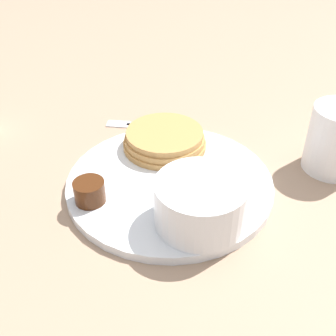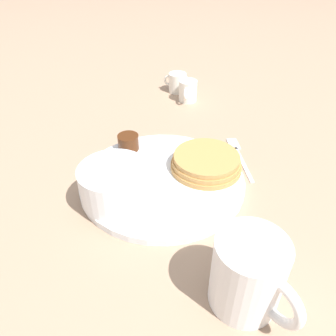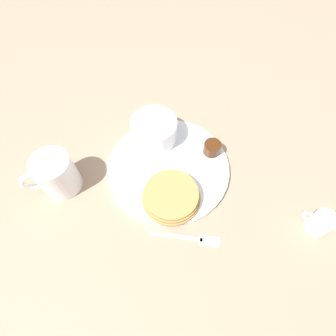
{
  "view_description": "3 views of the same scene",
  "coord_description": "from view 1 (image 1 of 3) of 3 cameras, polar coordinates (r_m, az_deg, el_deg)",
  "views": [
    {
      "loc": [
        0.32,
        0.3,
        0.36
      ],
      "look_at": [
        -0.01,
        -0.01,
        0.02
      ],
      "focal_mm": 45.0,
      "sensor_mm": 36.0,
      "label": 1
    },
    {
      "loc": [
        -0.23,
        0.37,
        0.35
      ],
      "look_at": [
        -0.02,
        0.01,
        0.04
      ],
      "focal_mm": 35.0,
      "sensor_mm": 36.0,
      "label": 2
    },
    {
      "loc": [
        -0.22,
        -0.21,
        0.52
      ],
      "look_at": [
        -0.02,
        -0.02,
        0.04
      ],
      "focal_mm": 28.0,
      "sensor_mm": 36.0,
      "label": 3
    }
  ],
  "objects": [
    {
      "name": "pancake_stack",
      "position": [
        0.62,
        -0.46,
        3.89
      ],
      "size": [
        0.12,
        0.12,
        0.03
      ],
      "color": "#B78447",
      "rests_on": "plate"
    },
    {
      "name": "ground_plane",
      "position": [
        0.57,
        0.22,
        -2.52
      ],
      "size": [
        4.0,
        4.0,
        0.0
      ],
      "primitive_type": "plane",
      "color": "#9E7F66"
    },
    {
      "name": "butter_ramekin",
      "position": [
        0.48,
        3.3,
        -7.34
      ],
      "size": [
        0.05,
        0.05,
        0.04
      ],
      "color": "white",
      "rests_on": "plate"
    },
    {
      "name": "fork",
      "position": [
        0.71,
        -4.01,
        5.85
      ],
      "size": [
        0.1,
        0.12,
        0.0
      ],
      "color": "silver",
      "rests_on": "ground_plane"
    },
    {
      "name": "bowl",
      "position": [
        0.48,
        4.37,
        -4.59
      ],
      "size": [
        0.11,
        0.11,
        0.06
      ],
      "color": "white",
      "rests_on": "plate"
    },
    {
      "name": "plate",
      "position": [
        0.57,
        0.23,
        -2.05
      ],
      "size": [
        0.28,
        0.28,
        0.01
      ],
      "color": "white",
      "rests_on": "ground_plane"
    },
    {
      "name": "syrup_cup",
      "position": [
        0.53,
        -10.59,
        -3.16
      ],
      "size": [
        0.04,
        0.04,
        0.03
      ],
      "color": "#47230F",
      "rests_on": "plate"
    }
  ]
}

